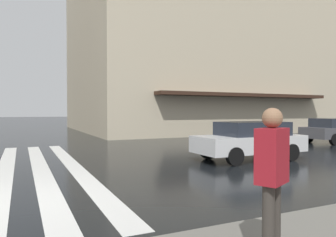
% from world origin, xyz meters
% --- Properties ---
extents(ground_plane, '(220.00, 220.00, 0.00)m').
position_xyz_m(ground_plane, '(0.00, 0.00, 0.00)').
color(ground_plane, black).
extents(haussmann_block_corner, '(19.88, 20.78, 23.72)m').
position_xyz_m(haussmann_block_corner, '(21.83, -15.31, 11.61)').
color(haussmann_block_corner, beige).
rests_on(haussmann_block_corner, ground_plane).
extents(car_dark_grey, '(1.85, 4.10, 1.41)m').
position_xyz_m(car_dark_grey, '(5.50, -16.39, 0.76)').
color(car_dark_grey, '#4C4C51').
rests_on(car_dark_grey, ground_plane).
extents(car_white, '(1.85, 4.10, 1.41)m').
position_xyz_m(car_white, '(2.50, -7.75, 0.76)').
color(car_white, silver).
rests_on(car_white, ground_plane).
extents(pedestrian_in_red_jacket, '(0.39, 0.46, 1.68)m').
position_xyz_m(pedestrian_in_red_jacket, '(-4.19, -2.53, 1.14)').
color(pedestrian_in_red_jacket, maroon).
rests_on(pedestrian_in_red_jacket, sidewalk_pavement).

